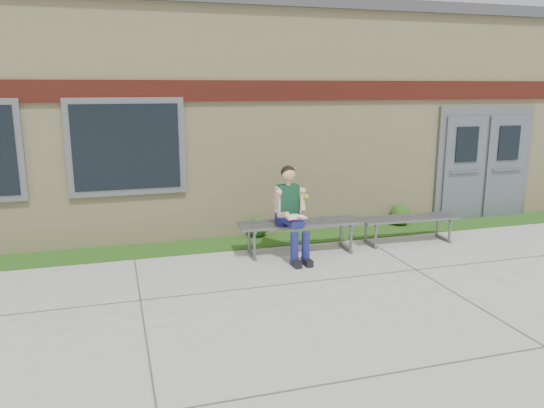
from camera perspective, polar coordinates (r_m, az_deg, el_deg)
name	(u,v)px	position (r m, az deg, el deg)	size (l,w,h in m)	color
ground	(371,289)	(7.35, 10.59, -9.00)	(80.00, 80.00, 0.00)	#9E9E99
grass_strip	(304,237)	(9.60, 3.50, -3.58)	(16.00, 0.80, 0.02)	#264C14
school_building	(255,112)	(12.47, -1.83, 9.91)	(16.20, 6.22, 4.20)	beige
bench_left	(300,229)	(8.66, 3.03, -2.68)	(2.04, 0.67, 0.52)	slate
bench_right	(408,223)	(9.51, 14.44, -1.98)	(1.78, 0.56, 0.46)	slate
girl	(291,210)	(8.29, 2.10, -0.69)	(0.52, 0.85, 1.46)	navy
shrub_mid	(258,227)	(9.55, -1.53, -2.46)	(0.37, 0.37, 0.37)	#264C14
shrub_east	(400,215)	(10.65, 13.64, -1.15)	(0.40, 0.40, 0.40)	#264C14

